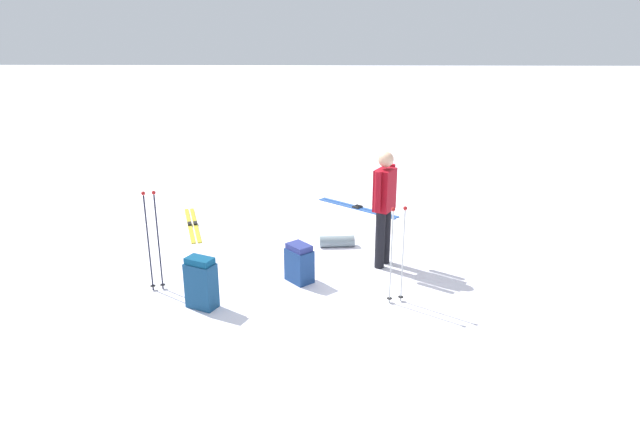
{
  "coord_description": "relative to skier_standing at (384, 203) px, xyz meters",
  "views": [
    {
      "loc": [
        -0.16,
        7.98,
        3.39
      ],
      "look_at": [
        0.0,
        0.0,
        0.7
      ],
      "focal_mm": 31.52,
      "sensor_mm": 36.0,
      "label": 1
    }
  ],
  "objects": [
    {
      "name": "ski_poles_planted_far",
      "position": [
        3.06,
        0.87,
        -0.2
      ],
      "size": [
        0.19,
        0.11,
        1.37
      ],
      "color": "black",
      "rests_on": "ground_plane"
    },
    {
      "name": "ski_pair_near",
      "position": [
        0.25,
        -2.64,
        -0.94
      ],
      "size": [
        1.5,
        1.28,
        0.05
      ],
      "color": "#2E59A6",
      "rests_on": "ground_plane"
    },
    {
      "name": "ground_plane",
      "position": [
        0.92,
        -0.38,
        -0.95
      ],
      "size": [
        80.0,
        80.0,
        0.0
      ],
      "primitive_type": "plane",
      "color": "white"
    },
    {
      "name": "ski_pair_far",
      "position": [
        3.19,
        -1.63,
        -0.94
      ],
      "size": [
        0.7,
        1.78,
        0.05
      ],
      "color": "gold",
      "rests_on": "ground_plane"
    },
    {
      "name": "backpack_bright",
      "position": [
        2.36,
        1.33,
        -0.63
      ],
      "size": [
        0.43,
        0.36,
        0.67
      ],
      "color": "navy",
      "rests_on": "ground_plane"
    },
    {
      "name": "ski_poles_planted_near",
      "position": [
        -0.07,
        1.16,
        -0.24
      ],
      "size": [
        0.22,
        0.11,
        1.28
      ],
      "color": "#B6BAB9",
      "rests_on": "ground_plane"
    },
    {
      "name": "skier_standing",
      "position": [
        0.0,
        0.0,
        0.0
      ],
      "size": [
        0.36,
        0.51,
        1.7
      ],
      "color": "black",
      "rests_on": "ground_plane"
    },
    {
      "name": "sleeping_mat_rolled",
      "position": [
        0.66,
        -0.69,
        -0.86
      ],
      "size": [
        0.57,
        0.23,
        0.18
      ],
      "primitive_type": "cylinder",
      "rotation": [
        0.0,
        1.57,
        3.24
      ],
      "color": "slate",
      "rests_on": "ground_plane"
    },
    {
      "name": "backpack_large_dark",
      "position": [
        1.18,
        0.57,
        -0.69
      ],
      "size": [
        0.43,
        0.44,
        0.54
      ],
      "color": "navy",
      "rests_on": "ground_plane"
    }
  ]
}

